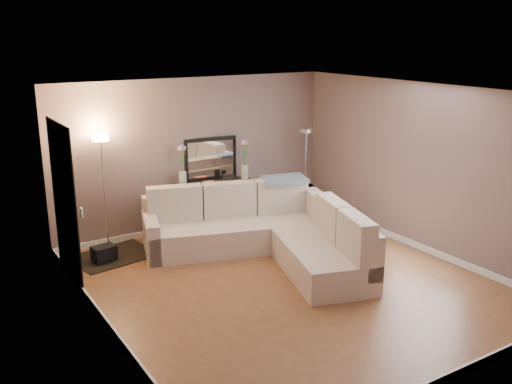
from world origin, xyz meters
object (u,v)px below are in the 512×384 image
sectional_sofa (266,232)px  floor_lamp_unlit (306,154)px  console_table (210,203)px  floor_lamp_lit (103,170)px

sectional_sofa → floor_lamp_unlit: bearing=37.2°
sectional_sofa → console_table: size_ratio=2.50×
sectional_sofa → floor_lamp_lit: bearing=142.3°
console_table → floor_lamp_lit: (-1.83, -0.01, 0.82)m
sectional_sofa → console_table: sectional_sofa is taller
console_table → floor_lamp_lit: bearing=-179.8°
sectional_sofa → console_table: bearing=95.6°
console_table → floor_lamp_lit: size_ratio=0.76×
floor_lamp_lit → floor_lamp_unlit: size_ratio=1.11×
console_table → floor_lamp_unlit: (1.85, -0.25, 0.69)m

